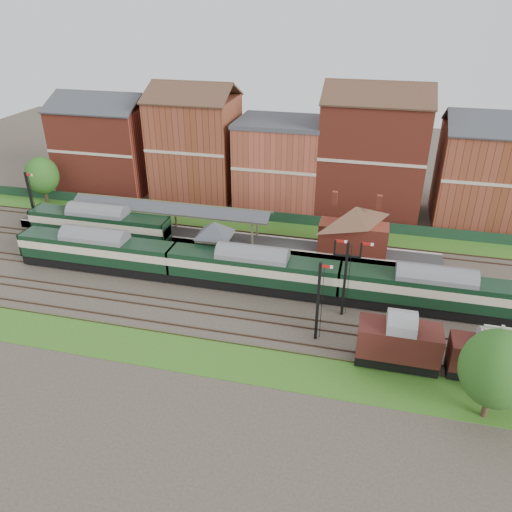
% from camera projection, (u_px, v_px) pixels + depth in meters
% --- Properties ---
extents(ground, '(160.00, 160.00, 0.00)m').
position_uv_depth(ground, '(233.00, 286.00, 54.50)').
color(ground, '#473D33').
rests_on(ground, ground).
extents(grass_back, '(90.00, 4.50, 0.06)m').
position_uv_depth(grass_back, '(266.00, 227.00, 68.20)').
color(grass_back, '#2D6619').
rests_on(grass_back, ground).
extents(grass_front, '(90.00, 5.00, 0.06)m').
position_uv_depth(grass_front, '(195.00, 355.00, 44.20)').
color(grass_front, '#2D6619').
rests_on(grass_front, ground).
extents(fence, '(90.00, 0.12, 1.50)m').
position_uv_depth(fence, '(269.00, 216.00, 69.58)').
color(fence, '#193823').
rests_on(fence, ground).
extents(platform, '(55.00, 3.40, 1.00)m').
position_uv_depth(platform, '(217.00, 239.00, 63.68)').
color(platform, '#2D2D2D').
rests_on(platform, ground).
extents(signal_box, '(5.40, 5.40, 6.00)m').
position_uv_depth(signal_box, '(215.00, 244.00, 56.42)').
color(signal_box, '#717E59').
rests_on(signal_box, ground).
extents(brick_hut, '(3.20, 2.64, 2.94)m').
position_uv_depth(brick_hut, '(284.00, 268.00, 55.67)').
color(brick_hut, brown).
rests_on(brick_hut, ground).
extents(station_building, '(8.10, 8.10, 5.90)m').
position_uv_depth(station_building, '(354.00, 228.00, 58.46)').
color(station_building, '#983726').
rests_on(station_building, platform).
extents(canopy, '(26.00, 3.89, 4.08)m').
position_uv_depth(canopy, '(170.00, 205.00, 63.04)').
color(canopy, brown).
rests_on(canopy, platform).
extents(semaphore_bracket, '(3.60, 0.25, 8.18)m').
position_uv_depth(semaphore_bracket, '(346.00, 274.00, 47.63)').
color(semaphore_bracket, black).
rests_on(semaphore_bracket, ground).
extents(semaphore_platform_end, '(1.23, 0.25, 8.00)m').
position_uv_depth(semaphore_platform_end, '(31.00, 200.00, 65.76)').
color(semaphore_platform_end, black).
rests_on(semaphore_platform_end, ground).
extents(semaphore_siding, '(1.23, 0.25, 8.00)m').
position_uv_depth(semaphore_siding, '(318.00, 301.00, 44.43)').
color(semaphore_siding, black).
rests_on(semaphore_siding, ground).
extents(yard_lamp, '(2.60, 0.22, 7.00)m').
position_uv_depth(yard_lamp, '(494.00, 358.00, 37.69)').
color(yard_lamp, beige).
rests_on(yard_lamp, ground).
extents(town_backdrop, '(69.00, 10.00, 16.00)m').
position_uv_depth(town_backdrop, '(279.00, 158.00, 72.68)').
color(town_backdrop, '#983726').
rests_on(town_backdrop, ground).
extents(dmu_train, '(54.97, 2.89, 4.22)m').
position_uv_depth(dmu_train, '(253.00, 269.00, 52.88)').
color(dmu_train, black).
rests_on(dmu_train, ground).
extents(platform_railcar, '(18.37, 2.89, 4.23)m').
position_uv_depth(platform_railcar, '(100.00, 224.00, 63.03)').
color(platform_railcar, black).
rests_on(platform_railcar, ground).
extents(goods_van_a, '(6.86, 2.97, 4.16)m').
position_uv_depth(goods_van_a, '(398.00, 342.00, 42.04)').
color(goods_van_a, black).
rests_on(goods_van_a, ground).
extents(goods_van_b, '(6.12, 2.65, 3.71)m').
position_uv_depth(goods_van_b, '(488.00, 358.00, 40.64)').
color(goods_van_b, black).
rests_on(goods_van_b, ground).
extents(tree_far, '(5.24, 5.24, 7.65)m').
position_uv_depth(tree_far, '(497.00, 369.00, 35.66)').
color(tree_far, '#382619').
rests_on(tree_far, ground).
extents(tree_back, '(4.89, 4.89, 7.15)m').
position_uv_depth(tree_back, '(42.00, 175.00, 74.15)').
color(tree_back, '#382619').
rests_on(tree_back, ground).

